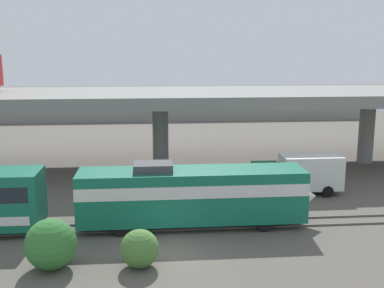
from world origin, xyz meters
TOP-DOWN VIEW (x-y plane):
  - ground_plane at (0.00, 0.00)m, footprint 260.00×260.00m
  - rail_strip_near at (0.00, 3.29)m, footprint 110.00×0.12m
  - rail_strip_far at (0.00, 4.71)m, footprint 110.00×0.12m
  - train_locomotive at (2.30, 4.00)m, footprint 15.12×3.04m
  - highway_overpass at (0.00, 20.00)m, footprint 96.00×12.95m
  - service_truck_west at (10.55, 10.22)m, footprint 6.80×2.46m
  - pier_parking_lot at (0.00, 55.00)m, footprint 66.97×11.56m
  - parked_car_0 at (-0.59, 55.73)m, footprint 4.26×1.89m
  - parked_car_2 at (12.64, 53.94)m, footprint 4.67×1.97m
  - parked_car_3 at (-23.25, 55.97)m, footprint 4.01×1.88m
  - harbor_water at (0.00, 78.00)m, footprint 140.00×36.00m
  - shrub_left at (-6.10, -1.31)m, footprint 2.62×2.62m
  - shrub_right at (-1.60, -1.54)m, footprint 2.00×2.00m

SIDE VIEW (x-z plane):
  - ground_plane at x=0.00m, z-range 0.00..0.00m
  - harbor_water at x=0.00m, z-range 0.00..0.01m
  - rail_strip_near at x=0.00m, z-range 0.00..0.12m
  - rail_strip_far at x=0.00m, z-range 0.00..0.12m
  - pier_parking_lot at x=0.00m, z-range 0.00..1.80m
  - shrub_right at x=-1.60m, z-range 0.00..2.00m
  - shrub_left at x=-6.10m, z-range 0.00..2.62m
  - service_truck_west at x=10.55m, z-range 0.12..3.16m
  - train_locomotive at x=2.30m, z-range 0.10..4.28m
  - parked_car_3 at x=-23.25m, z-range 1.82..3.32m
  - parked_car_0 at x=-0.59m, z-range 1.82..3.32m
  - parked_car_2 at x=12.64m, z-range 1.82..3.32m
  - highway_overpass at x=0.00m, z-range 2.91..10.15m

